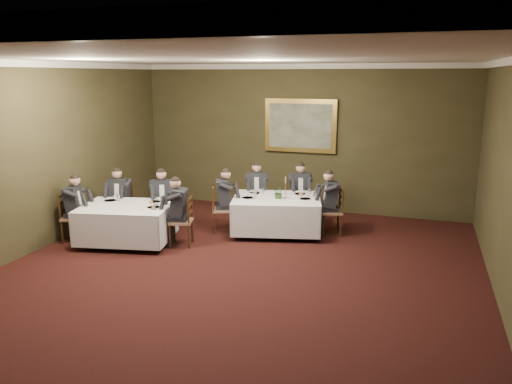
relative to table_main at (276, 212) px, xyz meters
The scene contains 28 objects.
ground 2.98m from the table_main, 90.09° to the right, with size 10.00×10.00×0.00m, color black.
ceiling 4.24m from the table_main, 90.09° to the right, with size 8.00×10.00×0.10m, color silver.
back_wall 2.43m from the table_main, 90.12° to the left, with size 8.00×0.10×3.50m, color #37331B.
left_wall 5.14m from the table_main, 143.61° to the right, with size 0.10×10.00×3.50m, color #37331B.
crown_molding 4.20m from the table_main, 90.09° to the right, with size 8.00×10.00×0.12m.
table_main is the anchor object (origin of this frame).
table_second 3.04m from the table_main, 149.02° to the right, with size 1.98×1.66×0.67m.
chair_main_backleft 1.07m from the table_main, 131.71° to the left, with size 0.55×0.54×1.00m.
diner_main_backleft 1.04m from the table_main, 131.96° to the left, with size 0.53×0.58×1.35m.
chair_main_backright 1.07m from the table_main, 76.52° to the left, with size 0.56×0.54×1.00m.
diner_main_backright 1.04m from the table_main, 76.17° to the left, with size 0.54×0.59×1.35m.
chair_main_endleft 1.16m from the table_main, 165.83° to the right, with size 0.56×0.57×1.00m.
diner_main_endleft 1.14m from the table_main, 165.93° to the right, with size 0.60×0.56×1.35m.
chair_main_endright 1.16m from the table_main, 14.11° to the left, with size 0.54×0.55×1.00m.
diner_main_endright 1.14m from the table_main, 14.07° to the left, with size 0.58×0.53×1.35m.
chair_sec_backleft 3.34m from the table_main, 166.40° to the right, with size 0.50×0.48×1.00m.
diner_sec_backleft 3.34m from the table_main, 166.20° to the right, with size 0.47×0.54×1.35m.
chair_sec_backright 2.42m from the table_main, 165.77° to the right, with size 0.58×0.57×1.00m.
diner_sec_backright 2.41m from the table_main, 165.50° to the right, with size 0.57×0.61×1.35m.
chair_sec_endright 2.03m from the table_main, 138.84° to the right, with size 0.52×0.53×1.00m.
diner_sec_endright 2.04m from the table_main, 138.99° to the right, with size 0.57×0.51×1.35m.
chair_sec_endleft 4.10m from the table_main, 154.03° to the right, with size 0.53×0.55×1.00m.
diner_sec_endleft 4.09m from the table_main, 154.01° to the right, with size 0.58×0.53×1.35m.
centerpiece 0.46m from the table_main, 43.15° to the right, with size 0.25×0.21×0.27m, color #2D5926.
candlestick 0.52m from the table_main, ahead, with size 0.07×0.07×0.46m.
place_setting_table_main 0.68m from the table_main, 151.56° to the left, with size 0.33×0.31×0.14m.
place_setting_table_second 3.36m from the table_main, 157.52° to the right, with size 0.33×0.31×0.14m.
painting 2.56m from the table_main, 90.00° to the left, with size 1.74×0.09×1.26m.
Camera 1 is at (2.80, -6.71, 3.25)m, focal length 35.00 mm.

